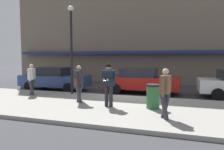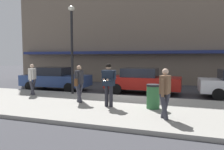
# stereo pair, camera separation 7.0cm
# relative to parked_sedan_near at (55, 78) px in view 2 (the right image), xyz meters

# --- Properties ---
(ground_plane) EXTENTS (80.00, 80.00, 0.00)m
(ground_plane) POSITION_rel_parked_sedan_near_xyz_m (5.52, -0.94, -0.79)
(ground_plane) COLOR #3D3D42
(sidewalk) EXTENTS (32.00, 5.30, 0.14)m
(sidewalk) POSITION_rel_parked_sedan_near_xyz_m (6.52, -3.79, -0.72)
(sidewalk) COLOR #99968E
(sidewalk) RESTS_ON ground
(curb_paint_line) EXTENTS (28.00, 0.12, 0.01)m
(curb_paint_line) POSITION_rel_parked_sedan_near_xyz_m (6.52, -0.89, -0.79)
(curb_paint_line) COLOR silver
(curb_paint_line) RESTS_ON ground
(parked_sedan_near) EXTENTS (4.58, 2.10, 1.54)m
(parked_sedan_near) POSITION_rel_parked_sedan_near_xyz_m (0.00, 0.00, 0.00)
(parked_sedan_near) COLOR navy
(parked_sedan_near) RESTS_ON ground
(parked_sedan_mid) EXTENTS (4.52, 1.97, 1.54)m
(parked_sedan_mid) POSITION_rel_parked_sedan_near_xyz_m (5.72, 0.61, 0.00)
(parked_sedan_mid) COLOR maroon
(parked_sedan_mid) RESTS_ON ground
(man_texting_on_phone) EXTENTS (0.65, 0.60, 1.81)m
(man_texting_on_phone) POSITION_rel_parked_sedan_near_xyz_m (5.22, -4.00, 0.46)
(man_texting_on_phone) COLOR #23232B
(man_texting_on_phone) RESTS_ON sidewalk
(pedestrian_in_light_coat) EXTENTS (0.40, 0.58, 1.70)m
(pedestrian_in_light_coat) POSITION_rel_parked_sedan_near_xyz_m (0.29, -2.65, 0.32)
(pedestrian_in_light_coat) COLOR #33333D
(pedestrian_in_light_coat) RESTS_ON sidewalk
(pedestrian_with_bag) EXTENTS (0.36, 0.72, 1.70)m
(pedestrian_with_bag) POSITION_rel_parked_sedan_near_xyz_m (3.66, -3.64, 0.32)
(pedestrian_with_bag) COLOR #33333D
(pedestrian_with_bag) RESTS_ON sidewalk
(pedestrian_dark_coat) EXTENTS (0.38, 0.59, 1.70)m
(pedestrian_dark_coat) POSITION_rel_parked_sedan_near_xyz_m (7.61, -5.10, 0.32)
(pedestrian_dark_coat) COLOR #33333D
(pedestrian_dark_coat) RESTS_ON sidewalk
(street_lamp_post) EXTENTS (0.36, 0.36, 4.88)m
(street_lamp_post) POSITION_rel_parked_sedan_near_xyz_m (2.17, -1.59, 2.35)
(street_lamp_post) COLOR black
(street_lamp_post) RESTS_ON sidewalk
(trash_bin) EXTENTS (0.55, 0.55, 0.98)m
(trash_bin) POSITION_rel_parked_sedan_near_xyz_m (7.02, -3.72, -0.16)
(trash_bin) COLOR #2D6638
(trash_bin) RESTS_ON sidewalk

